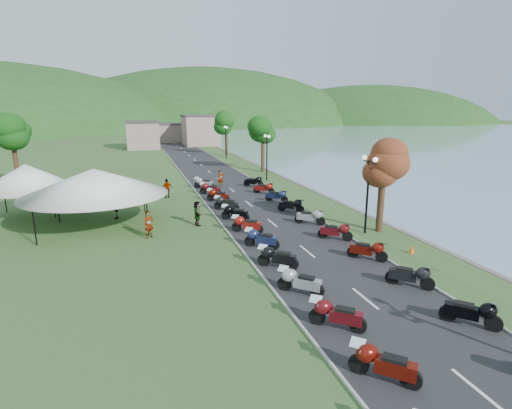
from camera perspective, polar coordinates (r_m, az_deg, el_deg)
road at (r=45.30m, az=-5.29°, el=3.55°), size 7.00×120.00×0.02m
hills_backdrop at (r=203.99m, az=-14.91°, el=11.14°), size 360.00×120.00×76.00m
far_building at (r=89.09m, az=-12.77°, el=9.94°), size 18.00×16.00×5.00m
moto_row_left at (r=20.58m, az=3.30°, el=-7.61°), size 2.60×44.86×1.10m
moto_row_right at (r=25.18m, az=11.15°, el=-3.80°), size 2.60×37.37×1.10m
vendor_tent_main at (r=29.39m, az=-21.90°, el=0.92°), size 6.47×6.47×4.00m
vendor_tent_side at (r=33.79m, az=-29.74°, el=1.66°), size 4.42×4.42×4.00m
tree_lakeside at (r=26.93m, az=17.63°, el=3.56°), size 2.56×2.56×7.12m
pedestrian_a at (r=26.16m, az=-14.95°, el=-4.61°), size 0.80×0.73×1.78m
pedestrian_b at (r=38.09m, az=-19.68°, el=0.80°), size 0.96×0.60×1.88m
pedestrian_c at (r=31.19m, az=-19.35°, el=-1.94°), size 0.68×1.15×1.67m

